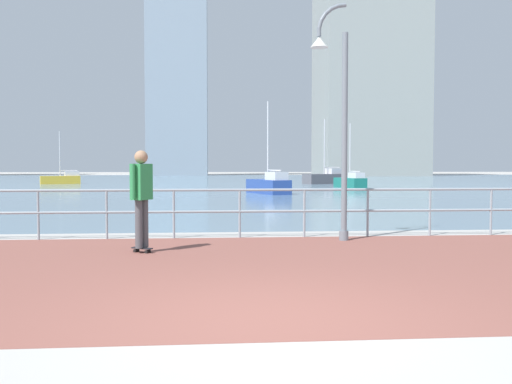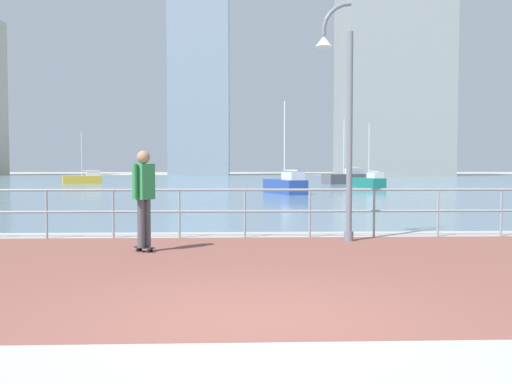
# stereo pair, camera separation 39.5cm
# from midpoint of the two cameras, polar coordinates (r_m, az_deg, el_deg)

# --- Properties ---
(ground) EXTENTS (220.00, 220.00, 0.00)m
(ground) POSITION_cam_midpoint_polar(r_m,az_deg,el_deg) (45.31, -4.07, 0.73)
(ground) COLOR #ADAAA5
(brick_paving) EXTENTS (28.00, 7.02, 0.01)m
(brick_paving) POSITION_cam_midpoint_polar(r_m,az_deg,el_deg) (8.31, -1.88, -7.89)
(brick_paving) COLOR brown
(brick_paving) RESTS_ON ground
(harbor_water) EXTENTS (180.00, 88.00, 0.00)m
(harbor_water) POSITION_cam_midpoint_polar(r_m,az_deg,el_deg) (56.69, -4.16, 1.11)
(harbor_water) COLOR slate
(harbor_water) RESTS_ON ground
(waterfront_railing) EXTENTS (25.25, 0.06, 1.06)m
(waterfront_railing) POSITION_cam_midpoint_polar(r_m,az_deg,el_deg) (11.70, -2.69, -1.24)
(waterfront_railing) COLOR #8C99A3
(waterfront_railing) RESTS_ON ground
(lamppost) EXTENTS (0.82, 0.36, 4.84)m
(lamppost) POSITION_cam_midpoint_polar(r_m,az_deg,el_deg) (11.36, 7.40, 8.47)
(lamppost) COLOR slate
(lamppost) RESTS_ON ground
(skateboarder) EXTENTS (0.40, 0.51, 1.81)m
(skateboarder) POSITION_cam_midpoint_polar(r_m,az_deg,el_deg) (9.87, -12.99, 0.10)
(skateboarder) COLOR black
(skateboarder) RESTS_ON ground
(sailboat_blue) EXTENTS (2.30, 3.87, 5.20)m
(sailboat_blue) POSITION_cam_midpoint_polar(r_m,az_deg,el_deg) (30.78, 0.99, 0.75)
(sailboat_blue) COLOR #284799
(sailboat_blue) RESTS_ON ground
(sailboat_red) EXTENTS (1.75, 3.47, 4.67)m
(sailboat_red) POSITION_cam_midpoint_polar(r_m,az_deg,el_deg) (40.15, 9.56, 1.08)
(sailboat_red) COLOR #197266
(sailboat_red) RESTS_ON ground
(sailboat_gray) EXTENTS (3.45, 2.13, 4.64)m
(sailboat_gray) POSITION_cam_midpoint_polar(r_m,az_deg,el_deg) (51.33, -19.83, 1.30)
(sailboat_gray) COLOR gold
(sailboat_gray) RESTS_ON ground
(sailboat_yellow) EXTENTS (4.16, 3.16, 5.74)m
(sailboat_yellow) POSITION_cam_midpoint_polar(r_m,az_deg,el_deg) (48.96, 7.03, 1.50)
(sailboat_yellow) COLOR #595960
(sailboat_yellow) RESTS_ON ground
(tower_steel) EXTENTS (16.74, 14.57, 34.05)m
(tower_steel) POSITION_cam_midpoint_polar(r_m,az_deg,el_deg) (95.73, 11.56, 11.42)
(tower_steel) COLOR #939993
(tower_steel) RESTS_ON ground
(tower_slate) EXTENTS (10.40, 11.17, 38.87)m
(tower_slate) POSITION_cam_midpoint_polar(r_m,az_deg,el_deg) (100.42, -8.26, 12.42)
(tower_slate) COLOR #8493A3
(tower_slate) RESTS_ON ground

